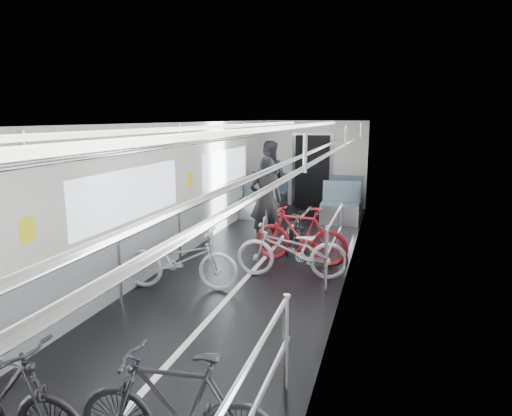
{
  "coord_description": "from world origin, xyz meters",
  "views": [
    {
      "loc": [
        2.07,
        -5.7,
        2.49
      ],
      "look_at": [
        0.0,
        1.35,
        1.02
      ],
      "focal_mm": 32.0,
      "sensor_mm": 36.0,
      "label": 1
    }
  ],
  "objects": [
    {
      "name": "bike_right_near",
      "position": [
        0.72,
        -3.09,
        0.45
      ],
      "size": [
        1.55,
        0.57,
        0.91
      ],
      "primitive_type": "imported",
      "rotation": [
        0.0,
        0.0,
        -1.47
      ],
      "color": "black",
      "rests_on": "floor"
    },
    {
      "name": "bike_left_far",
      "position": [
        -0.79,
        0.11,
        0.45
      ],
      "size": [
        1.78,
        0.85,
        0.9
      ],
      "primitive_type": "imported",
      "rotation": [
        0.0,
        0.0,
        1.72
      ],
      "color": "silver",
      "rests_on": "floor"
    },
    {
      "name": "bike_aisle",
      "position": [
        0.37,
        2.69,
        0.42
      ],
      "size": [
        0.61,
        1.61,
        0.84
      ],
      "primitive_type": "imported",
      "rotation": [
        0.0,
        0.0,
        0.03
      ],
      "color": "black",
      "rests_on": "floor"
    },
    {
      "name": "person_standing",
      "position": [
        -0.22,
        2.79,
        0.88
      ],
      "size": [
        0.73,
        0.58,
        1.75
      ],
      "primitive_type": "imported",
      "rotation": [
        0.0,
        0.0,
        3.41
      ],
      "color": "black",
      "rests_on": "floor"
    },
    {
      "name": "bike_right_mid",
      "position": [
        0.67,
        1.04,
        0.46
      ],
      "size": [
        1.81,
        0.82,
        0.92
      ],
      "primitive_type": "imported",
      "rotation": [
        0.0,
        0.0,
        -1.45
      ],
      "color": "silver",
      "rests_on": "floor"
    },
    {
      "name": "bike_right_far",
      "position": [
        0.66,
        1.79,
        0.5
      ],
      "size": [
        1.72,
        0.69,
        1.0
      ],
      "primitive_type": "imported",
      "rotation": [
        0.0,
        0.0,
        -1.7
      ],
      "color": "#A7141C",
      "rests_on": "floor"
    },
    {
      "name": "person_seated",
      "position": [
        -0.9,
        5.6,
        0.95
      ],
      "size": [
        0.97,
        0.78,
        1.91
      ],
      "primitive_type": "imported",
      "rotation": [
        0.0,
        0.0,
        3.08
      ],
      "color": "#303038",
      "rests_on": "floor"
    },
    {
      "name": "car_shell",
      "position": [
        0.0,
        1.78,
        1.13
      ],
      "size": [
        3.02,
        14.01,
        2.41
      ],
      "color": "black",
      "rests_on": "ground"
    }
  ]
}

